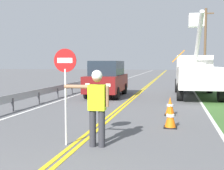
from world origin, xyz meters
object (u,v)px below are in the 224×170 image
Objects in this scene: utility_bucket_truck at (196,73)px; traffic_cone_lead at (170,117)px; flagger_worker at (97,103)px; stop_sign_paddle at (65,75)px; utility_pole_mid at (205,43)px; oncoming_suv_nearest at (107,78)px; traffic_cone_mid at (170,106)px.

traffic_cone_lead is at bearing -98.49° from utility_bucket_truck.
flagger_worker is 3.01m from traffic_cone_lead.
utility_bucket_truck reaches higher than stop_sign_paddle.
utility_bucket_truck is at bearing 71.70° from stop_sign_paddle.
stop_sign_paddle is (-0.77, -0.02, 0.66)m from flagger_worker.
utility_bucket_truck is at bearing 75.20° from flagger_worker.
oncoming_suv_nearest is at bearing -111.20° from utility_pole_mid.
oncoming_suv_nearest is at bearing 116.70° from traffic_cone_lead.
traffic_cone_lead is (-1.35, -9.04, -1.06)m from utility_bucket_truck.
utility_pole_mid is (7.32, 18.87, 3.29)m from oncoming_suv_nearest.
traffic_cone_lead is at bearing -97.49° from utility_pole_mid.
flagger_worker is at bearing -100.12° from utility_pole_mid.
traffic_cone_lead is at bearing 44.71° from stop_sign_paddle.
stop_sign_paddle is at bearing -108.30° from utility_bucket_truck.
traffic_cone_mid is (2.39, 4.57, -1.37)m from stop_sign_paddle.
utility_pole_mid reaches higher than traffic_cone_mid.
utility_pole_mid is 24.93m from traffic_cone_mid.
oncoming_suv_nearest is 6.64× the size of traffic_cone_lead.
traffic_cone_lead is (2.44, 2.42, -1.37)m from stop_sign_paddle.
stop_sign_paddle is 3.70m from traffic_cone_lead.
stop_sign_paddle is 0.28× the size of utility_pole_mid.
stop_sign_paddle is at bearing -117.62° from traffic_cone_mid.
oncoming_suv_nearest is 6.64× the size of traffic_cone_mid.
oncoming_suv_nearest is 6.70m from traffic_cone_mid.
flagger_worker is at bearing 1.47° from stop_sign_paddle.
traffic_cone_mid is (-0.05, 2.15, 0.00)m from traffic_cone_lead.
utility_bucket_truck is (3.02, 11.44, 0.35)m from flagger_worker.
stop_sign_paddle reaches higher than oncoming_suv_nearest.
utility_pole_mid reaches higher than oncoming_suv_nearest.
utility_pole_mid reaches higher than stop_sign_paddle.
oncoming_suv_nearest is at bearing -164.77° from utility_bucket_truck.
traffic_cone_mid is at bearing -55.34° from oncoming_suv_nearest.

